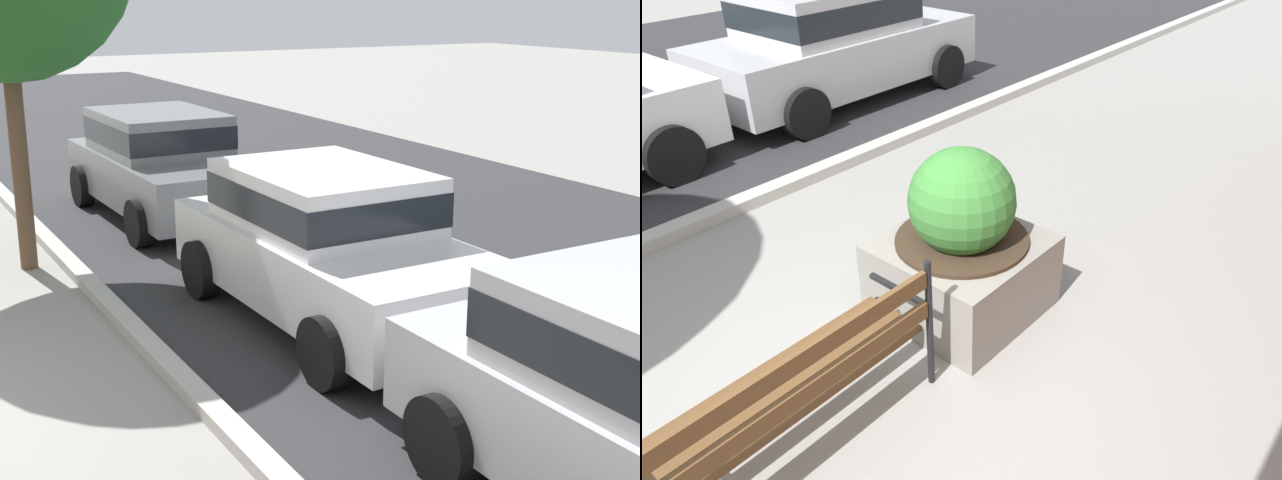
% 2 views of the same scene
% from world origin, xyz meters
% --- Properties ---
extents(ground_plane, '(80.00, 80.00, 0.00)m').
position_xyz_m(ground_plane, '(0.00, 0.00, 0.00)').
color(ground_plane, gray).
extents(park_bench, '(1.80, 0.53, 0.95)m').
position_xyz_m(park_bench, '(-0.29, 0.03, 0.54)').
color(park_bench, brown).
rests_on(park_bench, ground).
extents(concrete_planter, '(1.07, 1.07, 1.30)m').
position_xyz_m(concrete_planter, '(1.32, 0.23, 0.54)').
color(concrete_planter, gray).
rests_on(concrete_planter, ground).
extents(parked_car_silver, '(4.13, 1.97, 1.56)m').
position_xyz_m(parked_car_silver, '(3.95, 4.77, 0.84)').
color(parked_car_silver, '#B7B7BC').
rests_on(parked_car_silver, ground).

